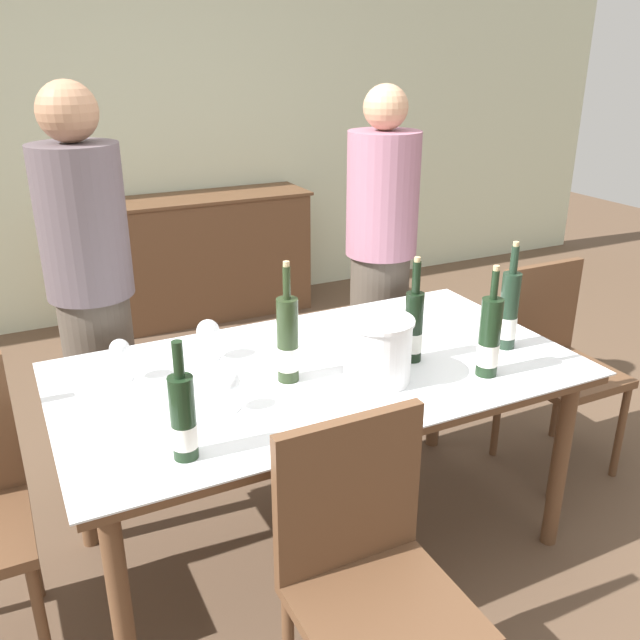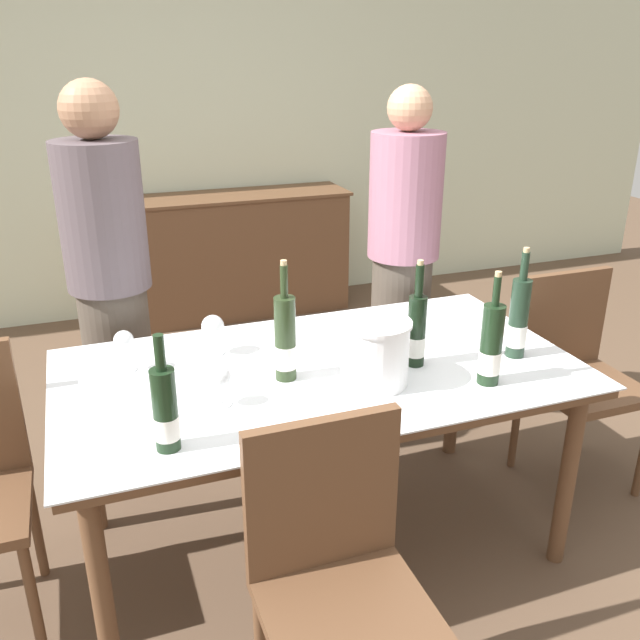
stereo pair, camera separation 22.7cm
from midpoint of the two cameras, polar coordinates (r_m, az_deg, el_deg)
ground_plane at (r=2.76m, az=2.48°, el=-18.21°), size 12.00×12.00×0.00m
back_wall at (r=4.83m, az=-10.65°, el=17.15°), size 8.00×0.10×2.80m
sideboard_cabinet at (r=4.81m, az=-5.13°, el=5.56°), size 1.47×0.46×0.85m
dining_table at (r=2.38m, az=2.75°, el=-5.62°), size 1.78×0.97×0.75m
ice_bucket at (r=2.22m, az=7.59°, el=-2.65°), size 0.24×0.24×0.22m
wine_bottle_0 at (r=1.87m, az=-9.51°, el=-7.63°), size 0.07×0.07×0.34m
wine_bottle_1 at (r=2.22m, az=-0.02°, el=-1.79°), size 0.07×0.07×0.41m
wine_bottle_2 at (r=2.52m, az=18.87°, el=-0.02°), size 0.07×0.07×0.40m
wine_bottle_3 at (r=2.29m, az=16.98°, el=-2.23°), size 0.07×0.07×0.39m
wine_bottle_4 at (r=2.36m, az=10.88°, el=-0.95°), size 0.07×0.07×0.38m
wine_glass_0 at (r=2.35m, az=-13.56°, el=-1.90°), size 0.07×0.07×0.15m
wine_glass_1 at (r=2.08m, az=-5.30°, el=-5.03°), size 0.07×0.07×0.13m
wine_glass_2 at (r=2.43m, az=-6.38°, el=-0.69°), size 0.08×0.08×0.15m
chair_right_end at (r=3.12m, az=22.65°, el=-3.48°), size 0.42×0.42×0.91m
chair_near_front at (r=1.85m, az=5.18°, el=-20.42°), size 0.42×0.42×0.92m
person_host at (r=2.84m, az=-14.99°, el=2.06°), size 0.33×0.33×1.68m
person_guest_left at (r=3.20m, az=8.98°, el=4.28°), size 0.33×0.33×1.64m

